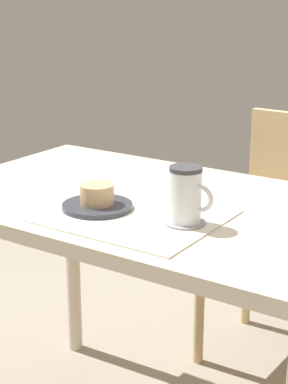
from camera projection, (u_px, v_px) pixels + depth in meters
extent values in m
cylinder|color=beige|center=(73.00, 258.00, 2.26)|extent=(0.05, 0.05, 0.71)
cube|color=beige|center=(166.00, 209.00, 1.62)|extent=(1.23, 0.69, 0.04)
cylinder|color=#D1B27F|center=(199.00, 308.00, 2.21)|extent=(0.04, 0.04, 0.42)
cylinder|color=#D1B27F|center=(247.00, 273.00, 2.49)|extent=(0.04, 0.04, 0.42)
cube|color=#D1B27F|center=(273.00, 242.00, 2.18)|extent=(0.44, 0.44, 0.04)
cube|color=silver|center=(135.00, 216.00, 1.51)|extent=(0.39, 0.34, 0.00)
cylinder|color=#333842|center=(97.00, 206.00, 1.55)|extent=(0.17, 0.17, 0.01)
cylinder|color=tan|center=(97.00, 194.00, 1.54)|extent=(0.08, 0.08, 0.05)
cylinder|color=#99999E|center=(185.00, 222.00, 1.45)|extent=(0.09, 0.09, 0.00)
cylinder|color=white|center=(185.00, 196.00, 1.43)|extent=(0.07, 0.07, 0.12)
cylinder|color=#3D3D42|center=(186.00, 169.00, 1.41)|extent=(0.07, 0.07, 0.01)
torus|color=white|center=(201.00, 198.00, 1.41)|extent=(0.06, 0.01, 0.06)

